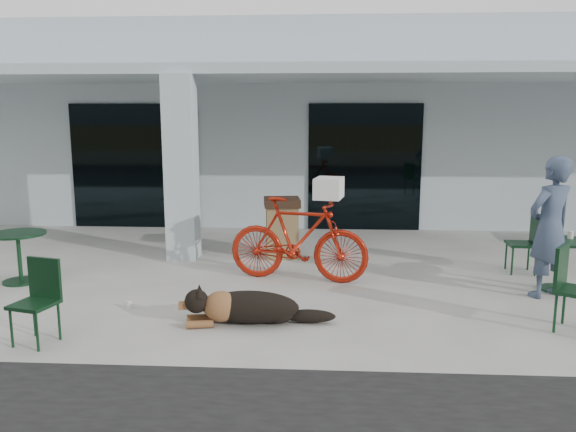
# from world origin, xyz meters

# --- Properties ---
(ground) EXTENTS (80.00, 80.00, 0.00)m
(ground) POSITION_xyz_m (0.00, 0.00, 0.00)
(ground) COLOR #BBB9B0
(ground) RESTS_ON ground
(building) EXTENTS (22.00, 7.00, 4.50)m
(building) POSITION_xyz_m (0.00, 8.50, 2.25)
(building) COLOR #A8B7BF
(building) RESTS_ON ground
(storefront_glass_left) EXTENTS (2.80, 0.06, 2.70)m
(storefront_glass_left) POSITION_xyz_m (-3.20, 4.98, 1.35)
(storefront_glass_left) COLOR black
(storefront_glass_left) RESTS_ON ground
(storefront_glass_right) EXTENTS (2.40, 0.06, 2.70)m
(storefront_glass_right) POSITION_xyz_m (1.80, 4.98, 1.35)
(storefront_glass_right) COLOR black
(storefront_glass_right) RESTS_ON ground
(column) EXTENTS (0.50, 0.50, 3.12)m
(column) POSITION_xyz_m (-1.50, 2.30, 1.56)
(column) COLOR #A8B7BF
(column) RESTS_ON ground
(overhang) EXTENTS (22.00, 2.80, 0.18)m
(overhang) POSITION_xyz_m (0.00, 3.60, 3.21)
(overhang) COLOR #A8B7BF
(overhang) RESTS_ON column
(bicycle) EXTENTS (2.17, 0.98, 1.26)m
(bicycle) POSITION_xyz_m (0.54, 1.04, 0.63)
(bicycle) COLOR #A51D0D
(bicycle) RESTS_ON ground
(laundry_basket) EXTENTS (0.46, 0.57, 0.30)m
(laundry_basket) POSITION_xyz_m (0.98, 0.96, 1.41)
(laundry_basket) COLOR white
(laundry_basket) RESTS_ON bicycle
(dog) EXTENTS (1.42, 0.69, 0.45)m
(dog) POSITION_xyz_m (0.04, -0.77, 0.23)
(dog) COLOR black
(dog) RESTS_ON ground
(cup_near_dog) EXTENTS (0.08, 0.08, 0.09)m
(cup_near_dog) POSITION_xyz_m (-1.57, -0.34, 0.04)
(cup_near_dog) COLOR white
(cup_near_dog) RESTS_ON ground
(cafe_table_near) EXTENTS (0.87, 0.87, 0.75)m
(cafe_table_near) POSITION_xyz_m (-3.57, 0.70, 0.38)
(cafe_table_near) COLOR #13381E
(cafe_table_near) RESTS_ON ground
(cafe_chair_near) EXTENTS (0.51, 0.54, 0.92)m
(cafe_chair_near) POSITION_xyz_m (-2.20, -1.50, 0.46)
(cafe_chair_near) COLOR #13381E
(cafe_chair_near) RESTS_ON ground
(cafe_table_far) EXTENTS (0.80, 0.80, 0.73)m
(cafe_table_far) POSITION_xyz_m (4.26, 0.77, 0.36)
(cafe_table_far) COLOR #13381E
(cafe_table_far) RESTS_ON ground
(cafe_chair_far_b) EXTENTS (0.49, 0.45, 0.95)m
(cafe_chair_far_b) POSITION_xyz_m (4.02, 1.67, 0.47)
(cafe_chair_far_b) COLOR #13381E
(cafe_chair_far_b) RESTS_ON ground
(person) EXTENTS (0.83, 0.74, 1.92)m
(person) POSITION_xyz_m (3.95, 0.49, 0.96)
(person) COLOR #3A4861
(person) RESTS_ON ground
(cup_on_table) EXTENTS (0.08, 0.08, 0.11)m
(cup_on_table) POSITION_xyz_m (4.40, 0.88, 0.78)
(cup_on_table) COLOR white
(cup_on_table) RESTS_ON cafe_table_far
(trash_receptacle) EXTENTS (0.68, 0.68, 1.04)m
(trash_receptacle) POSITION_xyz_m (0.20, 2.47, 0.52)
(trash_receptacle) COLOR brown
(trash_receptacle) RESTS_ON ground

